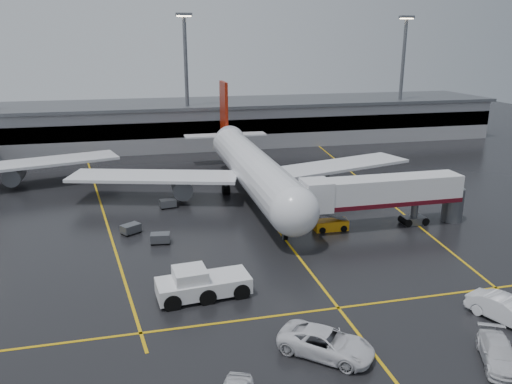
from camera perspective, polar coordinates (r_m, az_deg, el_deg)
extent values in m
plane|color=black|center=(60.77, 1.40, -2.95)|extent=(220.00, 220.00, 0.00)
cube|color=gold|center=(60.76, 1.40, -2.94)|extent=(0.25, 90.00, 0.02)
cube|color=gold|center=(41.78, 9.34, -12.88)|extent=(60.00, 0.25, 0.02)
cube|color=gold|center=(68.60, -17.22, -1.38)|extent=(9.99, 69.35, 0.02)
cube|color=gold|center=(75.85, 12.68, 0.69)|extent=(7.57, 69.64, 0.02)
cube|color=gray|center=(105.60, -5.33, 7.73)|extent=(120.00, 18.00, 8.00)
cube|color=black|center=(96.93, -4.57, 7.24)|extent=(120.00, 0.40, 3.00)
cube|color=#595B60|center=(105.01, -5.40, 10.05)|extent=(122.00, 19.00, 0.60)
cylinder|color=#595B60|center=(98.06, -7.90, 11.96)|extent=(0.70, 0.70, 25.00)
cube|color=#595B60|center=(97.84, -8.21, 19.39)|extent=(3.00, 1.20, 0.50)
cube|color=#FFE5B2|center=(97.83, -8.20, 19.21)|extent=(2.60, 0.90, 0.20)
cylinder|color=#595B60|center=(111.90, 16.22, 12.05)|extent=(0.70, 0.70, 25.00)
cube|color=#595B60|center=(111.70, 16.78, 18.54)|extent=(3.00, 1.20, 0.50)
cube|color=#FFE5B2|center=(111.69, 16.77, 18.39)|extent=(2.60, 0.90, 0.20)
cylinder|color=silver|center=(66.97, -0.33, 2.69)|extent=(5.20, 36.00, 5.20)
sphere|color=silver|center=(50.33, 4.35, -2.19)|extent=(5.20, 5.20, 5.20)
cone|color=silver|center=(86.97, -3.51, 6.36)|extent=(4.94, 8.00, 4.94)
cube|color=maroon|center=(87.19, -3.68, 9.64)|extent=(0.50, 5.50, 8.50)
cube|color=silver|center=(86.93, -3.51, 6.49)|extent=(14.00, 3.00, 0.25)
cube|color=silver|center=(67.48, -11.54, 1.75)|extent=(22.80, 11.83, 0.40)
cube|color=silver|center=(72.96, 9.31, 3.00)|extent=(22.80, 11.83, 0.40)
cylinder|color=#595B60|center=(67.08, -8.45, 0.58)|extent=(2.60, 4.50, 2.60)
cylinder|color=#595B60|center=(71.14, 6.96, 1.58)|extent=(2.60, 4.50, 2.60)
cylinder|color=#595B60|center=(54.11, 3.31, -4.39)|extent=(0.56, 0.56, 2.00)
cylinder|color=#595B60|center=(70.03, -3.44, 0.58)|extent=(0.56, 0.56, 2.00)
cylinder|color=#595B60|center=(71.37, 1.62, 0.91)|extent=(0.56, 0.56, 2.00)
cylinder|color=black|center=(54.31, 3.30, -4.93)|extent=(0.40, 1.10, 1.10)
cylinder|color=black|center=(70.16, -3.43, 0.23)|extent=(1.00, 1.40, 1.40)
cylinder|color=black|center=(71.49, 1.62, 0.57)|extent=(1.00, 1.40, 1.40)
cube|color=silver|center=(80.39, -23.38, 3.11)|extent=(22.80, 11.83, 0.40)
cylinder|color=#595B60|center=(80.45, -25.82, 1.78)|extent=(2.60, 4.50, 2.60)
cube|color=silver|center=(58.33, 14.44, 0.20)|extent=(18.00, 3.20, 3.00)
cube|color=#460912|center=(58.71, 14.35, -1.02)|extent=(18.00, 3.30, 0.50)
cube|color=silver|center=(55.05, 6.86, -0.37)|extent=(3.00, 3.40, 3.30)
cylinder|color=#595B60|center=(61.12, 17.57, -2.16)|extent=(0.80, 0.80, 3.00)
cube|color=#595B60|center=(61.45, 17.48, -3.09)|extent=(2.60, 1.60, 0.90)
cylinder|color=#595B60|center=(63.63, 21.48, -1.34)|extent=(2.40, 2.40, 4.00)
cylinder|color=black|center=(60.91, 16.59, -3.18)|extent=(0.90, 1.80, 0.90)
cylinder|color=black|center=(62.01, 18.36, -2.99)|extent=(0.90, 1.80, 0.90)
cube|color=silver|center=(42.75, -5.99, -10.51)|extent=(7.97, 3.80, 1.32)
cube|color=silver|center=(42.06, -7.52, -9.37)|extent=(2.88, 2.88, 1.10)
cube|color=black|center=(42.06, -7.52, -9.37)|extent=(2.59, 2.59, 0.99)
cylinder|color=black|center=(42.48, -9.82, -11.46)|extent=(1.74, 3.43, 1.43)
cylinder|color=black|center=(42.93, -5.98, -10.97)|extent=(1.74, 3.43, 1.43)
cylinder|color=black|center=(43.56, -2.24, -10.45)|extent=(1.74, 3.43, 1.43)
cube|color=orange|center=(57.43, 8.50, -3.73)|extent=(3.83, 1.66, 1.16)
cube|color=#595B60|center=(57.05, 8.55, -2.68)|extent=(3.68, 1.03, 1.32)
cylinder|color=black|center=(57.10, 7.30, -4.08)|extent=(0.78, 1.81, 0.74)
cylinder|color=black|center=(57.96, 9.67, -3.87)|extent=(0.78, 1.81, 0.74)
imported|color=silver|center=(35.82, 7.99, -16.63)|extent=(6.92, 6.53, 1.81)
imported|color=silver|center=(38.32, 25.87, -16.18)|extent=(4.19, 5.62, 1.51)
imported|color=white|center=(43.44, 26.59, -11.93)|extent=(4.13, 6.16, 1.92)
cube|color=#595B60|center=(54.00, -10.84, -5.12)|extent=(2.14, 1.53, 0.90)
cylinder|color=black|center=(53.79, -11.70, -5.81)|extent=(0.40, 0.20, 0.40)
cylinder|color=black|center=(53.66, -9.99, -5.77)|extent=(0.40, 0.20, 0.40)
cylinder|color=black|center=(54.71, -11.61, -5.41)|extent=(0.40, 0.20, 0.40)
cylinder|color=black|center=(54.58, -9.93, -5.36)|extent=(0.40, 0.20, 0.40)
cube|color=#595B60|center=(57.34, -14.06, -4.02)|extent=(2.38, 2.20, 0.90)
cylinder|color=black|center=(56.71, -14.41, -4.79)|extent=(0.40, 0.20, 0.40)
cylinder|color=black|center=(57.52, -13.08, -4.38)|extent=(0.40, 0.20, 0.40)
cylinder|color=black|center=(57.50, -14.96, -4.53)|extent=(0.40, 0.20, 0.40)
cylinder|color=black|center=(58.30, -13.65, -4.13)|extent=(0.40, 0.20, 0.40)
cube|color=#595B60|center=(65.12, -9.99, -1.24)|extent=(2.18, 1.60, 0.90)
cylinder|color=black|center=(64.64, -10.56, -1.85)|extent=(0.40, 0.20, 0.40)
cylinder|color=black|center=(64.96, -9.18, -1.68)|extent=(0.40, 0.20, 0.40)
cylinder|color=black|center=(65.57, -10.75, -1.59)|extent=(0.40, 0.20, 0.40)
cylinder|color=black|center=(65.89, -9.39, -1.42)|extent=(0.40, 0.20, 0.40)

